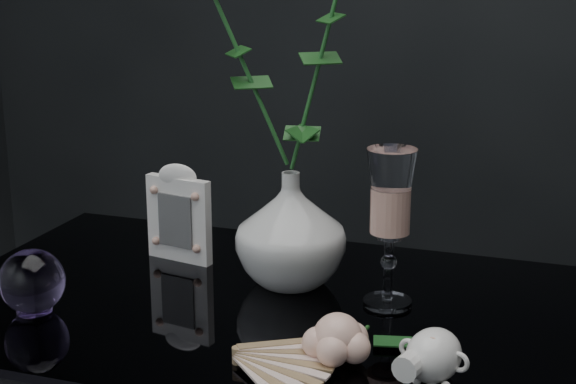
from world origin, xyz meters
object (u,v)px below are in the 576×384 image
(vase, at_px, (291,229))
(picture_frame, at_px, (179,212))
(wine_glass, at_px, (390,228))
(loose_rose, at_px, (338,338))
(paperweight, at_px, (32,281))
(pearl_jar, at_px, (434,353))

(vase, height_order, picture_frame, vase)
(wine_glass, distance_m, loose_rose, 0.21)
(loose_rose, bearing_deg, paperweight, -164.92)
(pearl_jar, bearing_deg, picture_frame, 163.85)
(pearl_jar, bearing_deg, vase, 152.32)
(vase, relative_size, paperweight, 1.90)
(wine_glass, height_order, paperweight, wine_glass)
(wine_glass, relative_size, pearl_jar, 0.99)
(paperweight, xyz_separation_m, pearl_jar, (0.54, -0.01, -0.01))
(paperweight, bearing_deg, pearl_jar, -1.54)
(vase, distance_m, loose_rose, 0.27)
(wine_glass, bearing_deg, pearl_jar, -63.59)
(wine_glass, bearing_deg, vase, 168.59)
(pearl_jar, bearing_deg, loose_rose, -167.11)
(picture_frame, height_order, loose_rose, picture_frame)
(vase, distance_m, paperweight, 0.37)
(vase, distance_m, pearl_jar, 0.34)
(wine_glass, height_order, picture_frame, wine_glass)
(picture_frame, bearing_deg, loose_rose, -27.76)
(wine_glass, height_order, loose_rose, wine_glass)
(wine_glass, distance_m, paperweight, 0.49)
(picture_frame, relative_size, loose_rose, 0.86)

